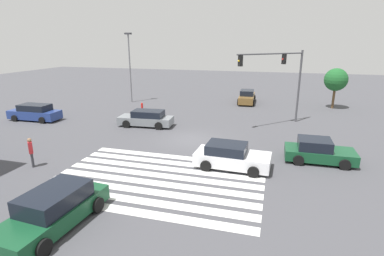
# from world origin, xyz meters

# --- Properties ---
(ground_plane) EXTENTS (109.63, 109.63, 0.00)m
(ground_plane) POSITION_xyz_m (0.00, 0.00, 0.00)
(ground_plane) COLOR #47474C
(crosswalk_markings) EXTENTS (11.34, 7.25, 0.01)m
(crosswalk_markings) POSITION_xyz_m (0.00, -6.95, 0.00)
(crosswalk_markings) COLOR silver
(crosswalk_markings) RESTS_ON ground_plane
(traffic_signal_mast) EXTENTS (5.21, 5.21, 6.49)m
(traffic_signal_mast) POSITION_xyz_m (6.31, 6.31, 4.71)
(traffic_signal_mast) COLOR #47474C
(traffic_signal_mast) RESTS_ON ground_plane
(car_0) EXTENTS (4.89, 2.08, 1.53)m
(car_0) POSITION_xyz_m (-15.96, 1.75, 0.73)
(car_0) COLOR navy
(car_0) RESTS_ON ground_plane
(car_1) EXTENTS (4.15, 2.22, 1.44)m
(car_1) POSITION_xyz_m (8.67, -1.89, 0.66)
(car_1) COLOR #144728
(car_1) RESTS_ON ground_plane
(car_2) EXTENTS (4.46, 2.34, 1.45)m
(car_2) POSITION_xyz_m (3.59, -4.26, 0.69)
(car_2) COLOR silver
(car_2) RESTS_ON ground_plane
(car_3) EXTENTS (2.08, 4.85, 1.58)m
(car_3) POSITION_xyz_m (2.57, 15.45, 0.73)
(car_3) COLOR brown
(car_3) RESTS_ON ground_plane
(car_4) EXTENTS (4.84, 2.23, 1.41)m
(car_4) POSITION_xyz_m (-4.93, 2.70, 0.68)
(car_4) COLOR gray
(car_4) RESTS_ON ground_plane
(car_6) EXTENTS (2.45, 5.02, 1.55)m
(car_6) POSITION_xyz_m (-2.41, -12.06, 0.74)
(car_6) COLOR #144728
(car_6) RESTS_ON ground_plane
(pedestrian) EXTENTS (0.41, 0.41, 1.80)m
(pedestrian) POSITION_xyz_m (-7.82, -7.39, 1.02)
(pedestrian) COLOR #38383D
(pedestrian) RESTS_ON ground_plane
(street_light_pole_b) EXTENTS (0.80, 0.36, 8.18)m
(street_light_pole_b) POSITION_xyz_m (-11.16, 12.27, 4.89)
(street_light_pole_b) COLOR slate
(street_light_pole_b) RESTS_ON ground_plane
(tree_corner_a) EXTENTS (2.46, 2.46, 4.43)m
(tree_corner_a) POSITION_xyz_m (12.12, 15.02, 3.18)
(tree_corner_a) COLOR brown
(tree_corner_a) RESTS_ON ground_plane
(fire_hydrant) EXTENTS (0.22, 0.22, 0.86)m
(fire_hydrant) POSITION_xyz_m (-7.91, 8.24, 0.43)
(fire_hydrant) COLOR red
(fire_hydrant) RESTS_ON ground_plane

